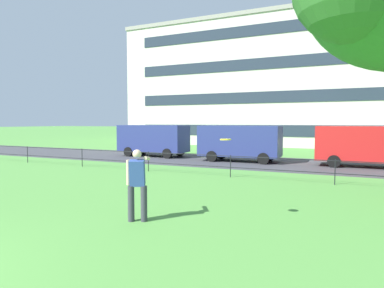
{
  "coord_description": "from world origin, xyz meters",
  "views": [
    {
      "loc": [
        6.8,
        -1.82,
        2.47
      ],
      "look_at": [
        1.94,
        8.73,
        1.71
      ],
      "focal_mm": 31.38,
      "sensor_mm": 36.0,
      "label": 1
    }
  ],
  "objects_px": {
    "person_thrower": "(137,183)",
    "frisbee": "(226,139)",
    "panel_van_right": "(365,144)",
    "apartment_building_background": "(271,86)",
    "panel_van_far_right": "(153,139)",
    "panel_van_center": "(240,141)"
  },
  "relations": [
    {
      "from": "person_thrower",
      "to": "panel_van_far_right",
      "type": "distance_m",
      "value": 15.96
    },
    {
      "from": "person_thrower",
      "to": "panel_van_right",
      "type": "xyz_separation_m",
      "value": [
        5.63,
        13.65,
        0.3
      ]
    },
    {
      "from": "panel_van_center",
      "to": "panel_van_far_right",
      "type": "bearing_deg",
      "value": 176.09
    },
    {
      "from": "frisbee",
      "to": "person_thrower",
      "type": "bearing_deg",
      "value": -159.74
    },
    {
      "from": "panel_van_far_right",
      "to": "panel_van_center",
      "type": "bearing_deg",
      "value": -3.91
    },
    {
      "from": "panel_van_center",
      "to": "panel_van_right",
      "type": "distance_m",
      "value": 7.0
    },
    {
      "from": "panel_van_right",
      "to": "apartment_building_background",
      "type": "relative_size",
      "value": 0.16
    },
    {
      "from": "panel_van_far_right",
      "to": "apartment_building_background",
      "type": "height_order",
      "value": "apartment_building_background"
    },
    {
      "from": "person_thrower",
      "to": "panel_van_center",
      "type": "bearing_deg",
      "value": 95.81
    },
    {
      "from": "panel_van_right",
      "to": "apartment_building_background",
      "type": "xyz_separation_m",
      "value": [
        -9.1,
        19.21,
        5.43
      ]
    },
    {
      "from": "panel_van_right",
      "to": "apartment_building_background",
      "type": "bearing_deg",
      "value": 115.35
    },
    {
      "from": "panel_van_center",
      "to": "panel_van_right",
      "type": "xyz_separation_m",
      "value": [
        6.99,
        0.26,
        0.0
      ]
    },
    {
      "from": "panel_van_far_right",
      "to": "panel_van_center",
      "type": "height_order",
      "value": "same"
    },
    {
      "from": "person_thrower",
      "to": "apartment_building_background",
      "type": "bearing_deg",
      "value": 96.03
    },
    {
      "from": "panel_van_right",
      "to": "apartment_building_background",
      "type": "height_order",
      "value": "apartment_building_background"
    },
    {
      "from": "person_thrower",
      "to": "frisbee",
      "type": "height_order",
      "value": "frisbee"
    },
    {
      "from": "panel_van_far_right",
      "to": "apartment_building_background",
      "type": "distance_m",
      "value": 20.28
    },
    {
      "from": "frisbee",
      "to": "panel_van_right",
      "type": "height_order",
      "value": "panel_van_right"
    },
    {
      "from": "panel_van_far_right",
      "to": "frisbee",
      "type": "bearing_deg",
      "value": -52.68
    },
    {
      "from": "panel_van_center",
      "to": "person_thrower",
      "type": "bearing_deg",
      "value": -84.19
    },
    {
      "from": "person_thrower",
      "to": "frisbee",
      "type": "xyz_separation_m",
      "value": [
        2.03,
        0.75,
        1.08
      ]
    },
    {
      "from": "person_thrower",
      "to": "panel_van_center",
      "type": "xyz_separation_m",
      "value": [
        -1.36,
        13.39,
        0.3
      ]
    }
  ]
}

